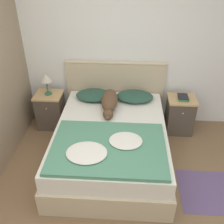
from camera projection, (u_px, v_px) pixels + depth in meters
ground_plane at (92, 224)px, 2.83m from camera, size 16.00×16.00×0.00m
wall_back at (107, 46)px, 3.94m from camera, size 9.00×0.06×2.55m
bed at (111, 143)px, 3.56m from camera, size 1.48×1.96×0.55m
headboard at (115, 91)px, 4.26m from camera, size 1.56×0.06×1.06m
nightstand_left at (51, 110)px, 4.24m from camera, size 0.43×0.39×0.59m
nightstand_right at (180, 115)px, 4.13m from camera, size 0.43×0.39×0.59m
pillow_left at (94, 95)px, 4.01m from camera, size 0.56×0.40×0.11m
pillow_right at (135, 96)px, 3.98m from camera, size 0.56×0.40×0.11m
quilt at (107, 147)px, 3.01m from camera, size 1.32×0.97×0.08m
dog at (110, 102)px, 3.74m from camera, size 0.23×0.74×0.24m
book_stack at (183, 97)px, 3.94m from camera, size 0.16×0.19×0.05m
table_lamp at (46, 79)px, 3.95m from camera, size 0.18×0.18×0.34m
rug at (224, 192)px, 3.20m from camera, size 1.08×0.69×0.00m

